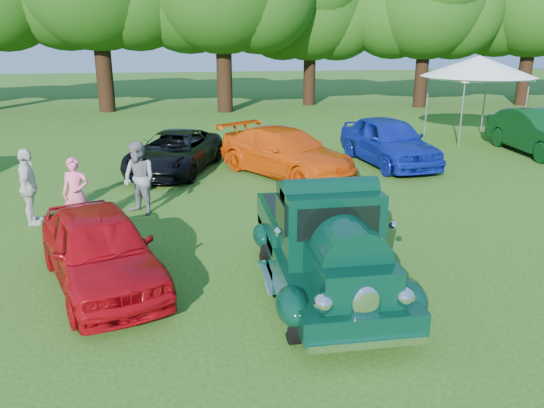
{
  "coord_description": "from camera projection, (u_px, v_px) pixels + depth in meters",
  "views": [
    {
      "loc": [
        -1.19,
        -8.77,
        4.32
      ],
      "look_at": [
        0.39,
        1.22,
        1.1
      ],
      "focal_mm": 35.0,
      "sensor_mm": 36.0,
      "label": 1
    }
  ],
  "objects": [
    {
      "name": "ground",
      "position": [
        261.0,
        282.0,
        9.74
      ],
      "size": [
        120.0,
        120.0,
        0.0
      ],
      "primitive_type": "plane",
      "color": "#214E12",
      "rests_on": "ground"
    },
    {
      "name": "canopy_tent",
      "position": [
        478.0,
        67.0,
        22.29
      ],
      "size": [
        4.96,
        4.96,
        3.53
      ],
      "rotation": [
        0.0,
        0.0,
        0.06
      ],
      "color": "white",
      "rests_on": "ground"
    },
    {
      "name": "spectator_grey",
      "position": [
        139.0,
        179.0,
        13.18
      ],
      "size": [
        1.13,
        1.13,
        1.85
      ],
      "primitive_type": "imported",
      "rotation": [
        0.0,
        0.0,
        -0.76
      ],
      "color": "gray",
      "rests_on": "ground"
    },
    {
      "name": "red_convertible",
      "position": [
        100.0,
        248.0,
        9.43
      ],
      "size": [
        3.01,
        4.45,
        1.41
      ],
      "primitive_type": "imported",
      "rotation": [
        0.0,
        0.0,
        0.36
      ],
      "color": "#9B060E",
      "rests_on": "ground"
    },
    {
      "name": "spectator_white",
      "position": [
        29.0,
        187.0,
        12.46
      ],
      "size": [
        0.57,
        1.12,
        1.83
      ],
      "primitive_type": "imported",
      "rotation": [
        0.0,
        0.0,
        1.69
      ],
      "color": "silver",
      "rests_on": "ground"
    },
    {
      "name": "back_car_blue",
      "position": [
        389.0,
        141.0,
        18.44
      ],
      "size": [
        2.52,
        5.04,
        1.65
      ],
      "primitive_type": "imported",
      "rotation": [
        0.0,
        0.0,
        0.12
      ],
      "color": "navy",
      "rests_on": "ground"
    },
    {
      "name": "back_car_green",
      "position": [
        540.0,
        133.0,
        19.99
      ],
      "size": [
        1.97,
        5.1,
        1.66
      ],
      "primitive_type": "imported",
      "rotation": [
        0.0,
        0.0,
        -0.04
      ],
      "color": "black",
      "rests_on": "ground"
    },
    {
      "name": "back_car_orange",
      "position": [
        286.0,
        153.0,
        16.97
      ],
      "size": [
        4.53,
        5.45,
        1.49
      ],
      "primitive_type": "imported",
      "rotation": [
        0.0,
        0.0,
        0.57
      ],
      "color": "#DA4607",
      "rests_on": "ground"
    },
    {
      "name": "hero_pickup",
      "position": [
        324.0,
        245.0,
        9.28
      ],
      "size": [
        2.28,
        4.89,
        1.91
      ],
      "color": "black",
      "rests_on": "ground"
    },
    {
      "name": "spectator_pink",
      "position": [
        76.0,
        193.0,
        12.27
      ],
      "size": [
        0.63,
        0.43,
        1.67
      ],
      "primitive_type": "imported",
      "rotation": [
        0.0,
        0.0,
        -0.05
      ],
      "color": "#ED6187",
      "rests_on": "ground"
    },
    {
      "name": "back_car_black",
      "position": [
        174.0,
        152.0,
        17.49
      ],
      "size": [
        3.61,
        5.2,
        1.32
      ],
      "primitive_type": "imported",
      "rotation": [
        0.0,
        0.0,
        -0.33
      ],
      "color": "black",
      "rests_on": "ground"
    }
  ]
}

